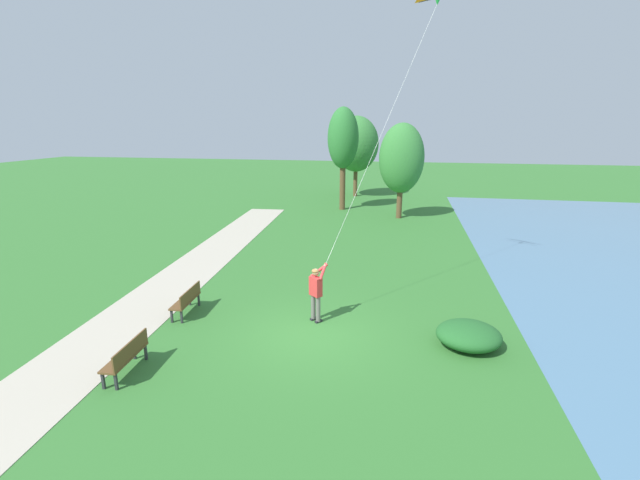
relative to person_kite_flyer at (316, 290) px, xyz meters
The scene contains 9 objects.
ground_plane 1.38m from the person_kite_flyer, 87.47° to the right, with size 120.00×120.00×0.00m, color #33702D.
walkway_path 6.15m from the person_kite_flyer, 169.45° to the left, with size 2.40×32.00×0.02m, color #B7AD99.
person_kite_flyer is the anchor object (origin of this frame).
park_bench_near_walkway 5.50m from the person_kite_flyer, 136.43° to the right, with size 0.54×1.53×0.88m.
park_bench_far_walkway 4.23m from the person_kite_flyer, behind, with size 0.54×1.53×0.88m.
tree_lakeside_far 18.65m from the person_kite_flyer, 95.57° to the left, with size 2.15×2.20×7.10m.
tree_treeline_left 16.39m from the person_kite_flyer, 81.90° to the left, with size 2.84×2.38×6.04m.
tree_horizon_far 24.45m from the person_kite_flyer, 93.61° to the left, with size 3.70×3.88×6.60m.
lakeside_shrub 4.57m from the person_kite_flyer, ahead, with size 1.76×1.60×0.69m, color #236028.
Camera 1 is at (2.43, -11.25, 5.99)m, focal length 24.22 mm.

